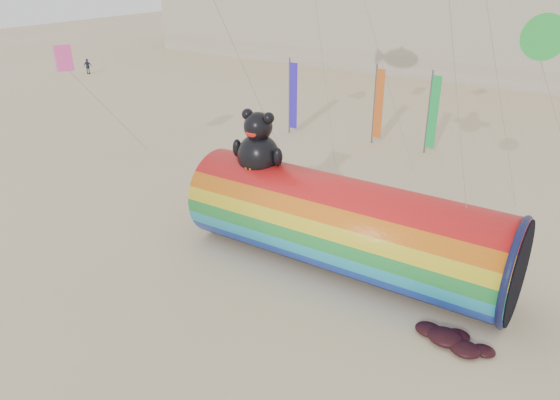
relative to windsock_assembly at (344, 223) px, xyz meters
The scene contains 5 objects.
ground 4.24m from the windsock_assembly, 150.31° to the right, with size 160.00×160.00×0.00m, color #CCB58C.
windsock_assembly is the anchor object (origin of this frame).
kite_handler 4.47m from the windsock_assembly, ahead, with size 0.61×0.40×1.67m, color #4E5255.
fabric_bundle 5.92m from the windsock_assembly, 24.36° to the right, with size 2.62×1.35×0.41m.
festival_banners 16.06m from the windsock_assembly, 112.52° to the left, with size 10.04×1.27×5.20m.
Camera 1 is at (11.52, -15.32, 11.49)m, focal length 35.00 mm.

